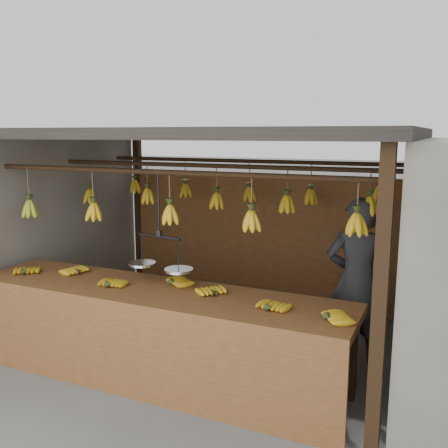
% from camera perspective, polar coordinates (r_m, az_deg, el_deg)
% --- Properties ---
extents(ground, '(80.00, 80.00, 0.00)m').
position_cam_1_polar(ground, '(5.98, -1.21, -12.84)').
color(ground, '#5B5B57').
extents(stall, '(4.30, 3.30, 2.40)m').
position_cam_1_polar(stall, '(5.80, 0.12, 6.58)').
color(stall, black).
rests_on(stall, ground).
extents(counter, '(3.78, 0.86, 0.96)m').
position_cam_1_polar(counter, '(4.74, -8.60, -10.00)').
color(counter, brown).
rests_on(counter, ground).
extents(hanging_bananas, '(3.62, 2.24, 0.38)m').
position_cam_1_polar(hanging_bananas, '(5.55, -1.25, 2.60)').
color(hanging_bananas, '#92A523').
rests_on(hanging_bananas, ground).
extents(balance_scale, '(0.70, 0.32, 0.92)m').
position_cam_1_polar(balance_scale, '(4.81, -7.34, -4.28)').
color(balance_scale, black).
rests_on(balance_scale, ground).
extents(vendor, '(0.69, 0.52, 1.73)m').
position_cam_1_polar(vendor, '(5.27, 14.97, -6.39)').
color(vendor, '#262628').
rests_on(vendor, ground).
extents(bag_bundles, '(0.08, 0.26, 1.21)m').
position_cam_1_polar(bag_bundles, '(6.46, 19.92, -2.53)').
color(bag_bundles, red).
rests_on(bag_bundles, ground).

